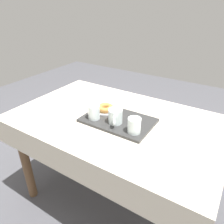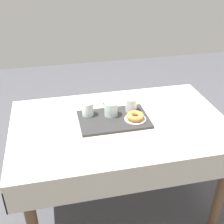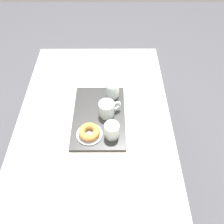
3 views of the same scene
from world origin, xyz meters
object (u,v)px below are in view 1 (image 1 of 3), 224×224
object	(u,v)px
tea_mug_left	(115,117)
water_glass_near	(94,113)
serving_tray	(118,120)
sugar_donut_left	(105,108)
dining_table	(116,131)
water_glass_far	(134,126)
donut_plate_left	(105,111)

from	to	relation	value
tea_mug_left	water_glass_near	xyz separation A→B (m)	(-0.14, -0.03, -0.00)
serving_tray	sugar_donut_left	xyz separation A→B (m)	(-0.13, 0.04, 0.03)
dining_table	water_glass_far	xyz separation A→B (m)	(0.18, -0.10, 0.15)
serving_tray	water_glass_far	distance (m)	0.18
water_glass_near	serving_tray	bearing A→B (deg)	28.50
tea_mug_left	serving_tray	bearing A→B (deg)	100.95
water_glass_far	dining_table	bearing A→B (deg)	150.58
sugar_donut_left	water_glass_far	bearing A→B (deg)	-23.74
tea_mug_left	sugar_donut_left	xyz separation A→B (m)	(-0.13, 0.09, -0.02)
sugar_donut_left	dining_table	bearing A→B (deg)	-10.79
water_glass_far	sugar_donut_left	distance (m)	0.30
water_glass_near	sugar_donut_left	distance (m)	0.12
water_glass_near	tea_mug_left	bearing A→B (deg)	10.16
donut_plate_left	serving_tray	bearing A→B (deg)	-19.51
donut_plate_left	tea_mug_left	bearing A→B (deg)	-33.92
tea_mug_left	water_glass_far	xyz separation A→B (m)	(0.14, -0.03, -0.00)
donut_plate_left	dining_table	bearing A→B (deg)	-10.79
tea_mug_left	sugar_donut_left	bearing A→B (deg)	146.08
serving_tray	tea_mug_left	world-z (taller)	tea_mug_left
dining_table	serving_tray	world-z (taller)	serving_tray
water_glass_near	donut_plate_left	bearing A→B (deg)	87.50
dining_table	sugar_donut_left	size ratio (longest dim) A/B	12.11
donut_plate_left	sugar_donut_left	size ratio (longest dim) A/B	1.21
dining_table	donut_plate_left	world-z (taller)	donut_plate_left
water_glass_far	sugar_donut_left	bearing A→B (deg)	156.26
dining_table	water_glass_near	bearing A→B (deg)	-134.60
water_glass_near	donut_plate_left	size ratio (longest dim) A/B	0.66
water_glass_near	donut_plate_left	world-z (taller)	water_glass_near
tea_mug_left	water_glass_near	size ratio (longest dim) A/B	1.39
tea_mug_left	donut_plate_left	distance (m)	0.17
serving_tray	donut_plate_left	xyz separation A→B (m)	(-0.13, 0.04, 0.01)
serving_tray	tea_mug_left	xyz separation A→B (m)	(0.01, -0.05, 0.05)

